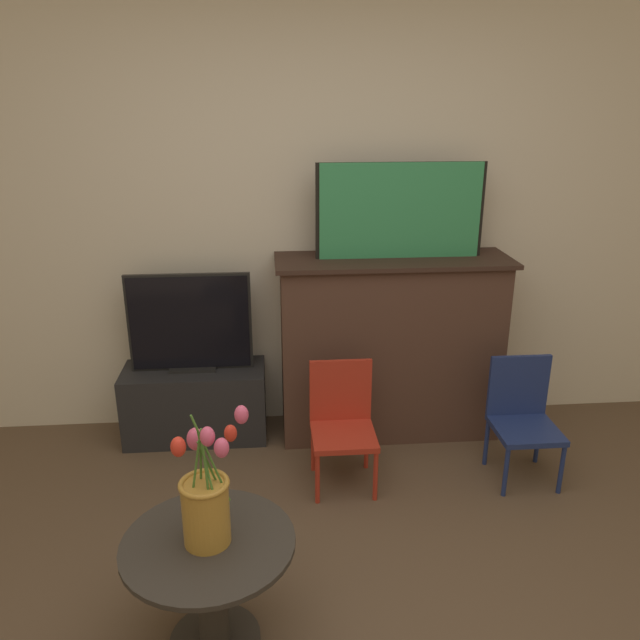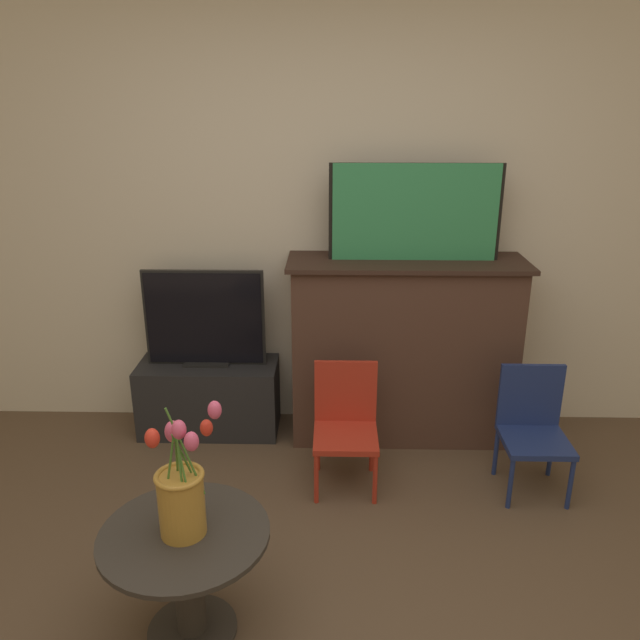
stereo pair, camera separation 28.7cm
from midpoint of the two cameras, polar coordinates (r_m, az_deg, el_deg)
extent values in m
cube|color=beige|center=(3.65, 2.83, 10.57)|extent=(8.00, 0.06, 2.70)
cube|color=#4C3328|center=(3.68, 9.80, -2.75)|extent=(1.27, 0.41, 1.08)
cube|color=#35231C|center=(3.51, 10.32, 5.18)|extent=(1.33, 0.45, 0.02)
cube|color=black|center=(3.47, 11.05, 9.62)|extent=(0.93, 0.02, 0.52)
cube|color=#338E56|center=(3.46, 11.08, 9.59)|extent=(0.89, 0.02, 0.52)
cube|color=#232326|center=(3.83, -7.96, -7.03)|extent=(0.82, 0.35, 0.43)
cube|color=black|center=(3.73, -8.12, -3.95)|extent=(0.27, 0.12, 0.02)
cube|color=black|center=(3.64, -8.31, 0.14)|extent=(0.70, 0.02, 0.57)
cube|color=black|center=(3.63, -8.33, 0.09)|extent=(0.67, 0.02, 0.54)
cylinder|color=#B22D1E|center=(3.20, 2.31, -14.37)|extent=(0.02, 0.02, 0.28)
cylinder|color=#B22D1E|center=(3.21, 7.69, -14.32)|extent=(0.02, 0.02, 0.28)
cylinder|color=#B22D1E|center=(3.44, 2.23, -11.64)|extent=(0.02, 0.02, 0.28)
cylinder|color=#B22D1E|center=(3.46, 7.18, -11.62)|extent=(0.02, 0.02, 0.28)
cube|color=#B22D1E|center=(3.24, 4.93, -10.67)|extent=(0.33, 0.33, 0.03)
cube|color=#B22D1E|center=(3.29, 4.87, -6.56)|extent=(0.33, 0.02, 0.34)
cylinder|color=navy|center=(3.34, 19.48, -14.00)|extent=(0.02, 0.02, 0.28)
cylinder|color=navy|center=(3.44, 24.24, -13.62)|extent=(0.02, 0.02, 0.28)
cylinder|color=navy|center=(3.57, 18.08, -11.45)|extent=(0.02, 0.02, 0.28)
cylinder|color=navy|center=(3.67, 22.54, -11.19)|extent=(0.02, 0.02, 0.28)
cube|color=navy|center=(3.42, 21.40, -10.35)|extent=(0.33, 0.33, 0.03)
cube|color=navy|center=(3.46, 20.97, -6.46)|extent=(0.33, 0.02, 0.34)
cylinder|color=#332D28|center=(2.68, -8.24, -26.29)|extent=(0.34, 0.34, 0.02)
cylinder|color=#332D28|center=(2.53, -8.49, -22.98)|extent=(0.11, 0.11, 0.44)
cylinder|color=#332D28|center=(2.38, -8.78, -18.91)|extent=(0.62, 0.62, 0.02)
cylinder|color=#B78433|center=(2.31, -8.95, -16.43)|extent=(0.16, 0.16, 0.24)
torus|color=#B78433|center=(2.24, -9.11, -13.99)|extent=(0.18, 0.18, 0.02)
cylinder|color=#477A2D|center=(2.22, -8.46, -12.86)|extent=(0.08, 0.05, 0.24)
ellipsoid|color=red|center=(2.18, -6.62, -9.86)|extent=(0.04, 0.04, 0.06)
cylinder|color=#477A2D|center=(2.21, -9.91, -13.17)|extent=(0.05, 0.03, 0.25)
ellipsoid|color=red|center=(2.13, -11.36, -10.65)|extent=(0.05, 0.05, 0.07)
cylinder|color=#477A2D|center=(2.18, -8.98, -12.90)|extent=(0.02, 0.04, 0.30)
ellipsoid|color=#E0517A|center=(2.07, -8.89, -9.98)|extent=(0.05, 0.05, 0.07)
cylinder|color=#477A2D|center=(2.18, -8.80, -13.03)|extent=(0.06, 0.07, 0.27)
ellipsoid|color=#E0517A|center=(2.05, -7.73, -11.06)|extent=(0.05, 0.05, 0.07)
cylinder|color=#477A2D|center=(2.25, -9.31, -13.01)|extent=(0.02, 0.05, 0.22)
ellipsoid|color=#E0517A|center=(2.23, -9.69, -10.12)|extent=(0.06, 0.06, 0.08)
cylinder|color=#477A2D|center=(2.18, -8.49, -11.95)|extent=(0.12, 0.01, 0.34)
ellipsoid|color=#E0517A|center=(2.09, -5.74, -8.29)|extent=(0.05, 0.05, 0.07)
camera|label=1|loc=(0.14, -87.14, 1.02)|focal=35.00mm
camera|label=2|loc=(0.14, 92.86, -1.02)|focal=35.00mm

